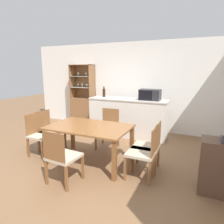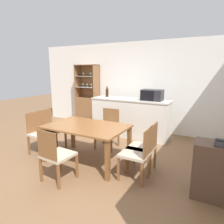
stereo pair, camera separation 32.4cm
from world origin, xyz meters
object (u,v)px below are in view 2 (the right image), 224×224
dining_chair_side_right_near (138,153)px  microwave (152,95)px  dining_table (87,130)px  telephone (223,143)px  side_cabinet (217,172)px  dining_chair_side_left_far (51,129)px  dining_chair_side_left_near (41,133)px  wine_bottle (107,92)px  dining_chair_side_right_far (144,147)px  dining_chair_head_near (56,155)px  display_cabinet (88,107)px  dining_chair_head_far (108,128)px

dining_chair_side_right_near → microwave: 2.15m
dining_table → telephone: 2.29m
side_cabinet → dining_chair_side_left_far: bearing=175.7°
dining_chair_side_left_near → wine_bottle: bearing=169.4°
dining_chair_side_right_far → wine_bottle: (-1.75, 1.77, 0.68)m
dining_chair_side_right_far → dining_chair_side_right_near: size_ratio=1.00×
dining_chair_head_near → display_cabinet: bearing=121.0°
display_cabinet → dining_chair_head_far: display_cabinet is taller
display_cabinet → dining_chair_side_left_far: (0.51, -2.17, -0.13)m
dining_chair_side_left_near → dining_chair_side_left_far: size_ratio=1.00×
dining_chair_head_near → dining_chair_head_far: same height
dining_chair_head_far → side_cabinet: 2.43m
dining_table → dining_chair_side_right_far: (1.10, 0.15, -0.18)m
dining_chair_head_near → dining_chair_side_right_near: 1.30m
dining_chair_head_near → dining_chair_side_left_near: bearing=152.1°
dining_chair_side_left_near → dining_chair_head_near: (1.10, -0.68, 0.00)m
dining_table → dining_chair_side_right_far: bearing=7.6°
dining_chair_side_left_near → dining_chair_side_left_far: 0.29m
dining_chair_side_left_near → telephone: size_ratio=4.57×
dining_chair_side_left_near → side_cabinet: dining_chair_side_left_near is taller
display_cabinet → microwave: size_ratio=3.70×
dining_chair_head_far → dining_chair_head_near: bearing=86.0°
side_cabinet → microwave: bearing=128.5°
side_cabinet → dining_chair_side_right_far: bearing=167.6°
telephone → wine_bottle: bearing=144.6°
side_cabinet → dining_chair_side_right_near: bearing=-177.8°
telephone → dining_chair_side_right_near: bearing=179.5°
display_cabinet → wine_bottle: (0.97, -0.40, 0.55)m
display_cabinet → dining_chair_head_far: (1.61, -1.49, -0.13)m
dining_table → dining_chair_side_right_far: 1.13m
dining_chair_head_near → dining_chair_head_far: size_ratio=1.00×
dining_chair_side_left_near → side_cabinet: size_ratio=1.11×
microwave → side_cabinet: (1.55, -1.95, -0.75)m
wine_bottle → side_cabinet: 3.60m
dining_chair_side_left_near → dining_chair_head_far: size_ratio=1.00×
microwave → dining_chair_side_right_far: bearing=-76.3°
dining_chair_head_far → wine_bottle: bearing=-63.4°
dining_chair_side_left_near → side_cabinet: (3.35, 0.04, -0.05)m
dining_chair_side_right_far → dining_chair_side_left_far: size_ratio=1.00×
dining_chair_side_left_far → microwave: bearing=132.8°
dining_chair_side_right_far → microwave: microwave is taller
dining_table → side_cabinet: size_ratio=1.92×
display_cabinet → dining_table: bearing=-55.1°
wine_bottle → telephone: wine_bottle is taller
dining_chair_side_right_far → wine_bottle: bearing=43.5°
dining_chair_side_left_far → dining_chair_side_right_far: bearing=89.4°
display_cabinet → dining_chair_side_right_near: display_cabinet is taller
wine_bottle → side_cabinet: size_ratio=0.37×
dining_chair_side_right_far → dining_chair_head_far: 1.30m
dining_chair_head_far → telephone: 2.51m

